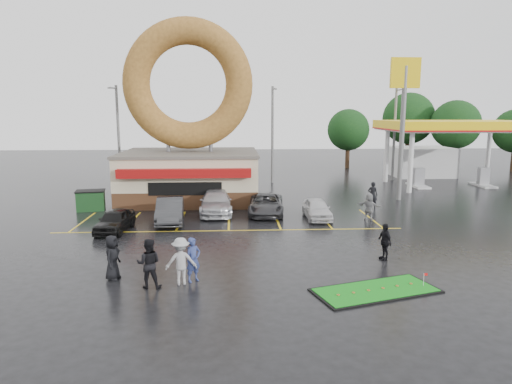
{
  "coord_description": "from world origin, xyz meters",
  "views": [
    {
      "loc": [
        0.27,
        -21.87,
        6.71
      ],
      "look_at": [
        1.57,
        3.55,
        2.2
      ],
      "focal_mm": 32.0,
      "sensor_mm": 36.0,
      "label": 1
    }
  ],
  "objects_px": {
    "donut_shop": "(189,141)",
    "putting_green": "(376,290)",
    "streetlight_left": "(118,133)",
    "streetlight_mid": "(272,132)",
    "gas_station": "(439,143)",
    "person_cameraman": "(385,242)",
    "car_dgrey": "(170,210)",
    "streetlight_right": "(395,132)",
    "car_grey": "(266,204)",
    "shell_sign": "(404,102)",
    "dumpster": "(91,201)",
    "car_white": "(317,209)",
    "person_blue": "(193,260)",
    "car_black": "(115,220)",
    "car_silver": "(216,202)"
  },
  "relations": [
    {
      "from": "donut_shop",
      "to": "dumpster",
      "type": "relative_size",
      "value": 7.5
    },
    {
      "from": "shell_sign",
      "to": "car_white",
      "type": "xyz_separation_m",
      "value": [
        -7.44,
        -5.95,
        -6.74
      ]
    },
    {
      "from": "car_dgrey",
      "to": "putting_green",
      "type": "bearing_deg",
      "value": -55.79
    },
    {
      "from": "donut_shop",
      "to": "streetlight_left",
      "type": "xyz_separation_m",
      "value": [
        -7.0,
        6.95,
        0.32
      ]
    },
    {
      "from": "streetlight_right",
      "to": "car_white",
      "type": "height_order",
      "value": "streetlight_right"
    },
    {
      "from": "streetlight_right",
      "to": "donut_shop",
      "type": "bearing_deg",
      "value": -154.79
    },
    {
      "from": "donut_shop",
      "to": "streetlight_left",
      "type": "distance_m",
      "value": 9.87
    },
    {
      "from": "streetlight_mid",
      "to": "streetlight_left",
      "type": "bearing_deg",
      "value": -175.91
    },
    {
      "from": "car_silver",
      "to": "car_grey",
      "type": "bearing_deg",
      "value": -10.35
    },
    {
      "from": "car_grey",
      "to": "car_dgrey",
      "type": "bearing_deg",
      "value": -157.28
    },
    {
      "from": "streetlight_left",
      "to": "car_black",
      "type": "distance_m",
      "value": 17.24
    },
    {
      "from": "shell_sign",
      "to": "car_white",
      "type": "relative_size",
      "value": 2.83
    },
    {
      "from": "donut_shop",
      "to": "streetlight_left",
      "type": "relative_size",
      "value": 1.5
    },
    {
      "from": "streetlight_left",
      "to": "streetlight_mid",
      "type": "relative_size",
      "value": 1.0
    },
    {
      "from": "dumpster",
      "to": "putting_green",
      "type": "relative_size",
      "value": 0.35
    },
    {
      "from": "streetlight_right",
      "to": "streetlight_mid",
      "type": "bearing_deg",
      "value": -175.24
    },
    {
      "from": "shell_sign",
      "to": "putting_green",
      "type": "height_order",
      "value": "shell_sign"
    },
    {
      "from": "streetlight_mid",
      "to": "gas_station",
      "type": "bearing_deg",
      "value": 0.08
    },
    {
      "from": "donut_shop",
      "to": "putting_green",
      "type": "xyz_separation_m",
      "value": [
        8.63,
        -18.79,
        -4.43
      ]
    },
    {
      "from": "car_grey",
      "to": "shell_sign",
      "type": "bearing_deg",
      "value": 28.01
    },
    {
      "from": "gas_station",
      "to": "streetlight_mid",
      "type": "relative_size",
      "value": 1.52
    },
    {
      "from": "car_black",
      "to": "dumpster",
      "type": "bearing_deg",
      "value": 123.87
    },
    {
      "from": "shell_sign",
      "to": "person_cameraman",
      "type": "relative_size",
      "value": 6.26
    },
    {
      "from": "car_dgrey",
      "to": "car_silver",
      "type": "distance_m",
      "value": 3.66
    },
    {
      "from": "streetlight_right",
      "to": "car_silver",
      "type": "xyz_separation_m",
      "value": [
        -16.87,
        -13.92,
        -4.04
      ]
    },
    {
      "from": "car_white",
      "to": "dumpster",
      "type": "relative_size",
      "value": 2.08
    },
    {
      "from": "streetlight_left",
      "to": "car_dgrey",
      "type": "height_order",
      "value": "streetlight_left"
    },
    {
      "from": "streetlight_left",
      "to": "dumpster",
      "type": "bearing_deg",
      "value": -87.34
    },
    {
      "from": "car_black",
      "to": "person_blue",
      "type": "bearing_deg",
      "value": -51.56
    },
    {
      "from": "shell_sign",
      "to": "dumpster",
      "type": "height_order",
      "value": "shell_sign"
    },
    {
      "from": "car_white",
      "to": "person_blue",
      "type": "relative_size",
      "value": 2.08
    },
    {
      "from": "shell_sign",
      "to": "putting_green",
      "type": "relative_size",
      "value": 2.07
    },
    {
      "from": "donut_shop",
      "to": "streetlight_left",
      "type": "height_order",
      "value": "donut_shop"
    },
    {
      "from": "car_black",
      "to": "car_dgrey",
      "type": "bearing_deg",
      "value": 40.96
    },
    {
      "from": "streetlight_mid",
      "to": "car_silver",
      "type": "relative_size",
      "value": 1.75
    },
    {
      "from": "car_black",
      "to": "person_blue",
      "type": "relative_size",
      "value": 2.07
    },
    {
      "from": "streetlight_mid",
      "to": "person_cameraman",
      "type": "distance_m",
      "value": 23.57
    },
    {
      "from": "streetlight_mid",
      "to": "person_blue",
      "type": "bearing_deg",
      "value": -101.9
    },
    {
      "from": "shell_sign",
      "to": "car_black",
      "type": "relative_size",
      "value": 2.84
    },
    {
      "from": "gas_station",
      "to": "car_white",
      "type": "height_order",
      "value": "gas_station"
    },
    {
      "from": "car_white",
      "to": "streetlight_mid",
      "type": "bearing_deg",
      "value": 95.42
    },
    {
      "from": "donut_shop",
      "to": "car_silver",
      "type": "relative_size",
      "value": 2.63
    },
    {
      "from": "car_silver",
      "to": "car_grey",
      "type": "relative_size",
      "value": 1.07
    },
    {
      "from": "gas_station",
      "to": "streetlight_right",
      "type": "bearing_deg",
      "value": 166.25
    },
    {
      "from": "gas_station",
      "to": "car_black",
      "type": "distance_m",
      "value": 31.77
    },
    {
      "from": "streetlight_left",
      "to": "car_grey",
      "type": "distance_m",
      "value": 18.06
    },
    {
      "from": "gas_station",
      "to": "person_cameraman",
      "type": "xyz_separation_m",
      "value": [
        -12.83,
        -23.04,
        -2.85
      ]
    },
    {
      "from": "car_black",
      "to": "car_white",
      "type": "bearing_deg",
      "value": 17.63
    },
    {
      "from": "car_silver",
      "to": "person_cameraman",
      "type": "distance_m",
      "value": 12.92
    },
    {
      "from": "gas_station",
      "to": "shell_sign",
      "type": "distance_m",
      "value": 11.93
    }
  ]
}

